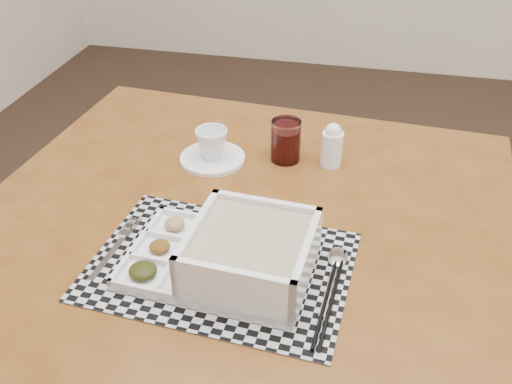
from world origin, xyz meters
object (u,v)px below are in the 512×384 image
dining_table (236,259)px  creamer_bottle (332,145)px  juice_glass (286,142)px  serving_tray (242,257)px  cup (212,143)px

dining_table → creamer_bottle: creamer_bottle is taller
juice_glass → creamer_bottle: size_ratio=0.94×
dining_table → juice_glass: juice_glass is taller
serving_tray → cup: 0.39m
creamer_bottle → serving_tray: bearing=-104.9°
serving_tray → juice_glass: size_ratio=3.44×
cup → creamer_bottle: creamer_bottle is taller
cup → juice_glass: bearing=15.8°
cup → creamer_bottle: 0.27m
serving_tray → cup: serving_tray is taller
dining_table → cup: bearing=116.0°
juice_glass → creamer_bottle: (0.10, 0.00, 0.00)m
juice_glass → dining_table: bearing=-100.4°
cup → juice_glass: juice_glass is taller
serving_tray → creamer_bottle: creamer_bottle is taller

